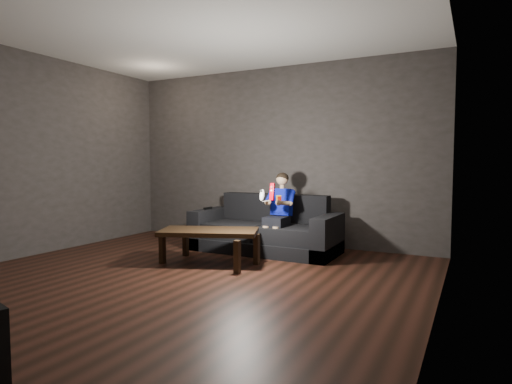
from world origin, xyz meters
The scene contains 11 objects.
floor centered at (0.00, 0.00, 0.00)m, with size 5.00×5.00×0.00m, color black.
back_wall centered at (0.00, 2.50, 1.35)m, with size 5.00×0.04×2.70m, color #35322F.
left_wall centered at (-2.50, 0.00, 1.35)m, with size 0.04×5.00×2.70m, color #35322F.
right_wall centered at (2.50, 0.00, 1.35)m, with size 0.04×5.00×2.70m, color #35322F.
ceiling centered at (0.00, 0.00, 2.70)m, with size 5.00×5.00×0.02m, color silver.
sofa centered at (0.16, 1.83, 0.26)m, with size 2.03×0.88×0.79m.
child centered at (0.39, 1.77, 0.66)m, with size 0.41×0.50×1.01m.
wii_remote_red centered at (0.47, 1.38, 0.87)m, with size 0.06×0.08×0.22m.
nunchuk_white centered at (0.32, 1.39, 0.83)m, with size 0.06×0.10×0.16m.
wii_remote_black centered at (-0.76, 1.75, 0.57)m, with size 0.05×0.17×0.03m.
coffee_table centered at (-0.12, 0.82, 0.37)m, with size 1.30×0.98×0.43m.
Camera 1 is at (2.76, -3.52, 1.23)m, focal length 30.00 mm.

